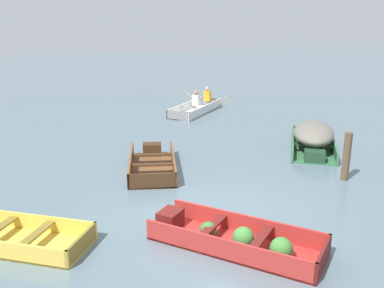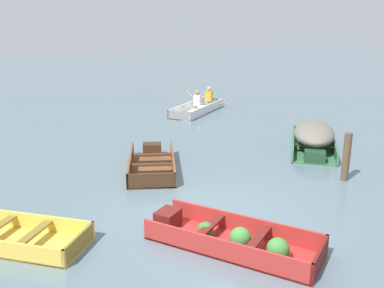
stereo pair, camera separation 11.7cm
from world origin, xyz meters
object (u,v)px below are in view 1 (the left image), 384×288
(skiff_wooden_brown_mid_moored, at_px, (152,163))
(rowboat_white_with_crew, at_px, (198,107))
(skiff_yellow_near_moored, at_px, (12,237))
(skiff_green_far_moored, at_px, (313,135))
(dinghy_red_foreground, at_px, (234,238))
(mooring_post, at_px, (347,157))

(skiff_wooden_brown_mid_moored, height_order, rowboat_white_with_crew, rowboat_white_with_crew)
(skiff_yellow_near_moored, distance_m, skiff_green_far_moored, 8.75)
(rowboat_white_with_crew, bearing_deg, dinghy_red_foreground, -111.94)
(skiff_green_far_moored, bearing_deg, mooring_post, -111.52)
(skiff_green_far_moored, bearing_deg, skiff_wooden_brown_mid_moored, 174.70)
(skiff_yellow_near_moored, relative_size, rowboat_white_with_crew, 0.82)
(skiff_wooden_brown_mid_moored, bearing_deg, skiff_yellow_near_moored, -142.92)
(skiff_yellow_near_moored, bearing_deg, mooring_post, -0.40)
(mooring_post, bearing_deg, skiff_green_far_moored, 68.48)
(dinghy_red_foreground, bearing_deg, skiff_wooden_brown_mid_moored, 89.47)
(dinghy_red_foreground, xyz_separation_m, skiff_green_far_moored, (4.95, 3.94, 0.29))
(skiff_wooden_brown_mid_moored, relative_size, mooring_post, 2.42)
(rowboat_white_with_crew, bearing_deg, skiff_yellow_near_moored, -131.80)
(dinghy_red_foreground, height_order, rowboat_white_with_crew, rowboat_white_with_crew)
(dinghy_red_foreground, relative_size, skiff_green_far_moored, 0.99)
(dinghy_red_foreground, height_order, skiff_yellow_near_moored, dinghy_red_foreground)
(skiff_yellow_near_moored, xyz_separation_m, mooring_post, (7.56, -0.05, 0.48))
(skiff_yellow_near_moored, distance_m, rowboat_white_with_crew, 11.47)
(dinghy_red_foreground, bearing_deg, rowboat_white_with_crew, 68.06)
(skiff_wooden_brown_mid_moored, distance_m, rowboat_white_with_crew, 7.15)
(skiff_wooden_brown_mid_moored, height_order, mooring_post, mooring_post)
(skiff_green_far_moored, relative_size, mooring_post, 2.55)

